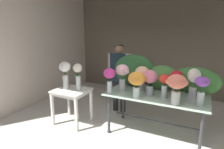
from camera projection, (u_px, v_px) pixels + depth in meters
name	position (u px, v px, depth m)	size (l,w,h in m)	color
ground_plane	(146.00, 119.00, 4.27)	(8.75, 8.75, 0.00)	silver
wall_back	(168.00, 46.00, 5.66)	(5.87, 0.12, 2.90)	#706656
wall_left	(42.00, 47.00, 5.20)	(0.12, 4.10, 2.90)	beige
display_table_glass	(156.00, 101.00, 3.53)	(1.79, 0.88, 0.79)	#B1D1BD
side_table_white	(72.00, 94.00, 4.00)	(0.68, 0.61, 0.73)	silver
florist	(119.00, 71.00, 4.47)	(0.63, 0.24, 1.59)	#232328
foliage_backdrop	(157.00, 75.00, 3.75)	(2.02, 0.30, 0.65)	#28562D
vase_peach_ranunculus	(142.00, 75.00, 3.66)	(0.29, 0.25, 0.47)	silver
vase_blush_carnations	(122.00, 74.00, 3.62)	(0.29, 0.25, 0.52)	silver
vase_crimson_peonies	(176.00, 79.00, 3.44)	(0.23, 0.23, 0.44)	silver
vase_rosy_hydrangea	(149.00, 80.00, 3.41)	(0.28, 0.26, 0.46)	silver
vase_ivory_roses	(193.00, 81.00, 3.22)	(0.21, 0.21, 0.53)	silver
vase_coral_snapdragons	(177.00, 85.00, 2.99)	(0.34, 0.30, 0.48)	silver
vase_violet_dahlias	(201.00, 88.00, 2.95)	(0.22, 0.22, 0.46)	silver
vase_scarlet_lilies	(165.00, 84.00, 3.26)	(0.19, 0.18, 0.42)	silver
vase_sunset_tulips	(137.00, 81.00, 3.27)	(0.31, 0.30, 0.46)	silver
vase_magenta_stock	(110.00, 77.00, 3.50)	(0.21, 0.21, 0.47)	silver
vase_white_roses_tall	(65.00, 72.00, 3.95)	(0.24, 0.24, 0.57)	silver
vase_cream_lisianthus_tall	(78.00, 74.00, 3.89)	(0.19, 0.18, 0.54)	silver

